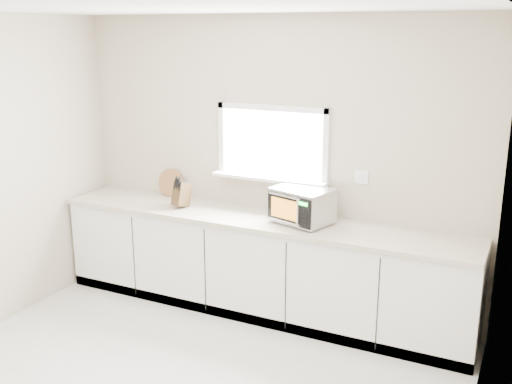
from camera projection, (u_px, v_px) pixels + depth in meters
The scene contains 7 objects.
back_wall at pixel (273, 163), 5.56m from camera, with size 4.00×0.17×2.70m.
cabinets at pixel (259, 266), 5.54m from camera, with size 3.92×0.60×0.88m, color white.
countertop at pixel (258, 219), 5.41m from camera, with size 3.92×0.64×0.04m, color beige.
microwave at pixel (302, 205), 5.21m from camera, with size 0.57×0.50×0.31m.
knife_block at pixel (182, 194), 5.68m from camera, with size 0.14×0.23×0.31m.
cutting_board at pixel (171, 183), 6.06m from camera, with size 0.28×0.28×0.02m, color #99653B.
coffee_grinder at pixel (286, 205), 5.42m from camera, with size 0.12×0.12×0.20m.
Camera 1 is at (2.24, -2.96, 2.56)m, focal length 42.00 mm.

